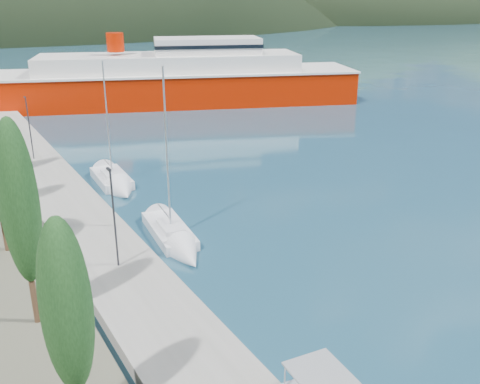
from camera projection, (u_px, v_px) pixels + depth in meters
ground at (4, 66)px, 122.60m from camera, size 1400.00×1400.00×0.00m
quay at (66, 203)px, 42.55m from camera, size 5.00×88.00×0.80m
lamp_posts at (107, 208)px, 31.96m from camera, size 0.15×47.54×6.06m
sailboat_near at (179, 244)px, 35.94m from camera, size 3.36×9.06×12.74m
sailboat_mid at (118, 186)px, 46.59m from camera, size 3.01×8.16×11.81m
ferry at (172, 81)px, 81.15m from camera, size 56.68×31.05×11.15m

